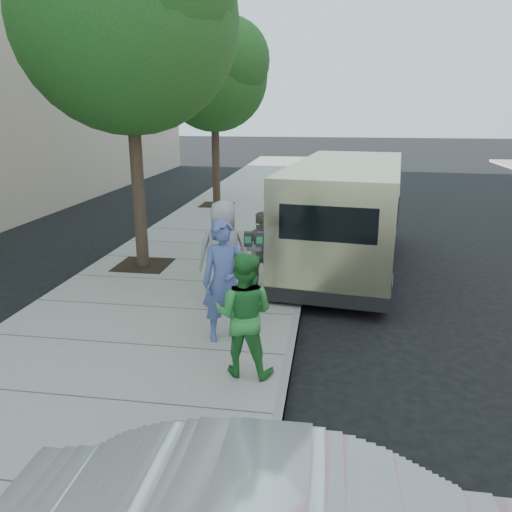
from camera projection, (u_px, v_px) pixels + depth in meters
name	position (u px, v px, depth m)	size (l,w,h in m)	color
ground	(217.00, 318.00, 9.03)	(120.00, 120.00, 0.00)	black
sidewalk	(164.00, 311.00, 9.16)	(5.00, 60.00, 0.15)	gray
curb_face	(296.00, 319.00, 8.80)	(0.12, 60.00, 0.16)	gray
tree_near	(128.00, 10.00, 10.06)	(4.62, 4.60, 7.53)	black
tree_far	(215.00, 72.00, 17.45)	(3.92, 3.80, 6.49)	black
parking_meter	(254.00, 257.00, 8.25)	(0.33, 0.13, 1.56)	gray
van	(346.00, 213.00, 11.56)	(3.01, 6.92, 2.49)	beige
person_officer	(224.00, 281.00, 7.63)	(0.70, 0.46, 1.91)	#4C5EA2
person_green_shirt	(244.00, 314.00, 6.65)	(0.83, 0.65, 1.72)	#2E8D3A
person_gray_shirt	(224.00, 253.00, 9.01)	(0.96, 0.62, 1.96)	#9C9C9E
person_striped_polo	(262.00, 253.00, 9.63)	(0.95, 0.40, 1.63)	slate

